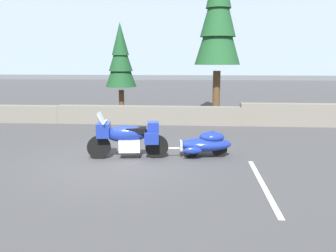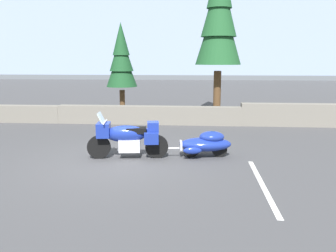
{
  "view_description": "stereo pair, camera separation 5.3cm",
  "coord_description": "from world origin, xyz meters",
  "px_view_note": "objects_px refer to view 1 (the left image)",
  "views": [
    {
      "loc": [
        2.07,
        -9.14,
        2.77
      ],
      "look_at": [
        1.27,
        0.94,
        0.85
      ],
      "focal_mm": 37.19,
      "sensor_mm": 36.0,
      "label": 1
    },
    {
      "loc": [
        2.12,
        -9.13,
        2.77
      ],
      "look_at": [
        1.27,
        0.94,
        0.85
      ],
      "focal_mm": 37.19,
      "sensor_mm": 36.0,
      "label": 2
    }
  ],
  "objects_px": {
    "car_shaped_trailer": "(206,143)",
    "touring_motorcycle": "(128,137)",
    "pine_tree_secondary": "(121,58)",
    "pine_tree_tall": "(218,14)"
  },
  "relations": [
    {
      "from": "car_shaped_trailer",
      "to": "touring_motorcycle",
      "type": "bearing_deg",
      "value": -172.68
    },
    {
      "from": "car_shaped_trailer",
      "to": "pine_tree_secondary",
      "type": "height_order",
      "value": "pine_tree_secondary"
    },
    {
      "from": "touring_motorcycle",
      "to": "pine_tree_tall",
      "type": "xyz_separation_m",
      "value": [
        2.92,
        7.54,
        4.27
      ]
    },
    {
      "from": "car_shaped_trailer",
      "to": "pine_tree_tall",
      "type": "xyz_separation_m",
      "value": [
        0.69,
        7.25,
        4.48
      ]
    },
    {
      "from": "touring_motorcycle",
      "to": "pine_tree_secondary",
      "type": "distance_m",
      "value": 7.88
    },
    {
      "from": "car_shaped_trailer",
      "to": "pine_tree_secondary",
      "type": "relative_size",
      "value": 0.49
    },
    {
      "from": "touring_motorcycle",
      "to": "pine_tree_secondary",
      "type": "height_order",
      "value": "pine_tree_secondary"
    },
    {
      "from": "touring_motorcycle",
      "to": "pine_tree_tall",
      "type": "bearing_deg",
      "value": 68.82
    },
    {
      "from": "pine_tree_tall",
      "to": "touring_motorcycle",
      "type": "bearing_deg",
      "value": -111.18
    },
    {
      "from": "touring_motorcycle",
      "to": "car_shaped_trailer",
      "type": "xyz_separation_m",
      "value": [
        2.23,
        0.29,
        -0.21
      ]
    }
  ]
}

